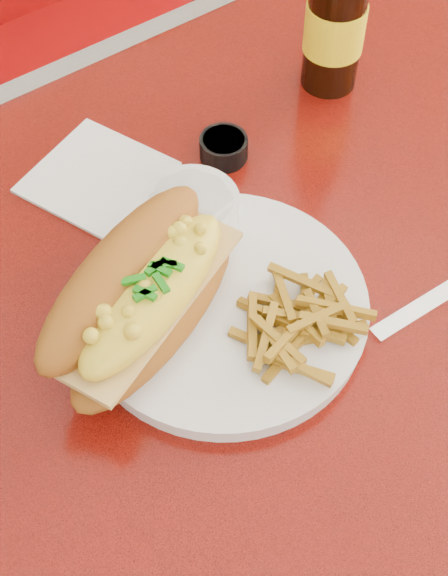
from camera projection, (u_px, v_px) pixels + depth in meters
ground at (225, 570)px, 1.36m from camera, size 8.00×8.00×0.00m
diner_table at (226, 402)px, 0.87m from camera, size 1.23×0.83×0.77m
dinner_plate at (224, 307)px, 0.73m from camera, size 0.34×0.34×0.02m
mac_hoagie at (143, 293)px, 0.68m from camera, size 0.25×0.19×0.10m
fries_pile at (291, 319)px, 0.70m from camera, size 0.13×0.12×0.03m
fork at (267, 328)px, 0.71m from camera, size 0.03×0.16×0.00m
gravy_ramekin at (192, 216)px, 0.77m from camera, size 0.11×0.11×0.05m
sauce_cup_right at (224, 147)px, 0.85m from camera, size 0.05×0.05×0.03m
beer_bottle at (337, 8)px, 0.85m from camera, size 0.07×0.07×0.26m
paper_napkin at (97, 177)px, 0.84m from camera, size 0.17×0.17×0.00m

